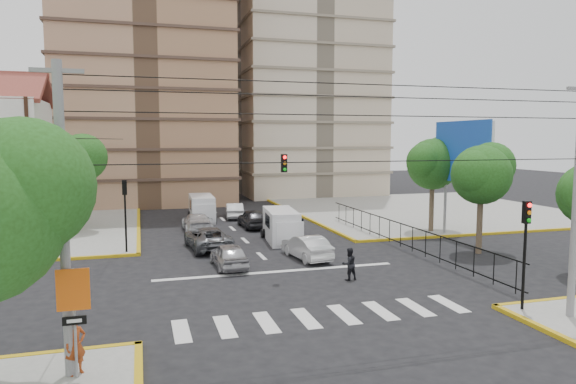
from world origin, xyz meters
name	(u,v)px	position (x,y,z in m)	size (l,w,h in m)	color
ground	(284,277)	(0.00, 0.00, 0.00)	(160.00, 160.00, 0.00)	black
sidewalk_ne	(424,210)	(20.00, 20.00, 0.07)	(26.00, 26.00, 0.15)	gray
crosswalk_stripes	(325,316)	(0.00, -6.00, 0.01)	(12.00, 2.40, 0.01)	silver
stop_line	(278,272)	(0.00, 1.20, 0.01)	(13.00, 0.40, 0.01)	silver
tower_beige	(304,6)	(14.00, 40.00, 24.00)	(17.00, 16.00, 48.00)	#C8B497
park_fence	(400,249)	(9.00, 4.50, 0.00)	(0.10, 22.50, 1.66)	black
billboard	(463,154)	(14.45, 6.00, 6.00)	(0.36, 6.20, 8.10)	slate
tree_park_a	(482,172)	(13.08, 2.01, 5.01)	(4.41, 3.60, 6.83)	#473828
tree_park_c	(434,162)	(14.09, 9.01, 5.34)	(4.65, 3.80, 7.25)	#473828
tree_tudor	(68,164)	(-11.90, 16.01, 5.22)	(5.39, 4.40, 7.43)	#473828
traffic_light_se	(525,237)	(7.80, -7.80, 3.11)	(0.28, 0.22, 4.40)	black
traffic_light_nw	(125,204)	(-7.80, 7.80, 3.11)	(0.28, 0.22, 4.40)	black
traffic_light_hanging	(296,163)	(0.00, -2.04, 5.90)	(18.00, 9.12, 0.92)	black
utility_pole_sw	(63,218)	(-9.00, -9.00, 4.77)	(1.40, 0.28, 9.00)	slate
district_sign	(74,300)	(-8.80, -9.24, 2.45)	(0.90, 0.12, 3.20)	slate
van_right_lane	(282,227)	(2.34, 8.82, 1.06)	(2.37, 5.00, 2.18)	silver
van_left_lane	(202,209)	(-1.85, 19.32, 1.06)	(2.06, 4.89, 2.18)	silver
car_silver_front_left	(229,255)	(-2.33, 2.81, 0.68)	(1.61, 4.01, 1.37)	#AAAAAF
car_white_front_right	(307,247)	(2.38, 3.58, 0.70)	(1.49, 4.27, 1.41)	silver
car_grey_mid_left	(208,238)	(-2.84, 7.90, 0.72)	(2.38, 5.17, 1.44)	slate
car_silver_rear_left	(197,223)	(-2.84, 14.26, 0.72)	(2.00, 4.93, 1.43)	silver
car_darkgrey_mid_right	(253,218)	(1.61, 14.91, 0.74)	(1.75, 4.35, 1.48)	#29292C
car_white_rear_right	(234,210)	(1.13, 20.40, 0.68)	(1.43, 4.11, 1.35)	white
pedestrian_sw_corner	(75,345)	(-8.84, -8.97, 1.01)	(0.63, 0.41, 1.72)	#953A16
pedestrian_crosswalk	(349,264)	(2.97, -1.37, 0.82)	(0.79, 0.62, 1.63)	black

